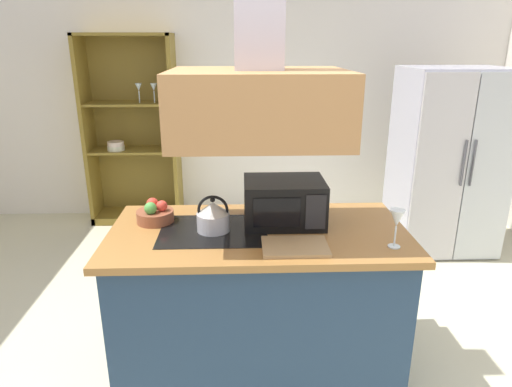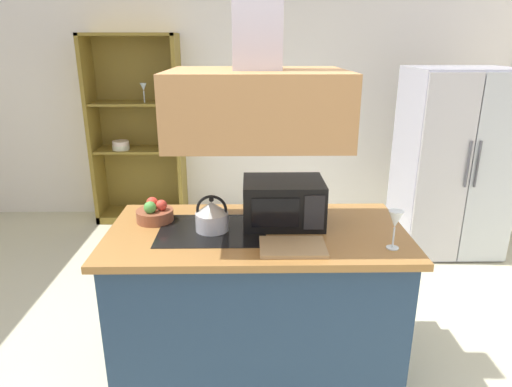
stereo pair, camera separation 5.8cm
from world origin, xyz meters
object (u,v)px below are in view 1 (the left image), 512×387
at_px(kettle, 213,216).
at_px(fruit_bowl, 155,214).
at_px(dish_cabinet, 134,141).
at_px(microwave, 284,202).
at_px(refrigerator, 447,161).
at_px(wine_glass_on_counter, 397,220).
at_px(cutting_board, 295,246).

distance_m(kettle, fruit_bowl, 0.38).
relative_size(dish_cabinet, microwave, 4.34).
xyz_separation_m(refrigerator, dish_cabinet, (-3.09, 0.84, 0.04)).
xyz_separation_m(dish_cabinet, microwave, (1.40, -2.40, 0.14)).
xyz_separation_m(refrigerator, wine_glass_on_counter, (-1.14, -1.91, 0.20)).
xyz_separation_m(cutting_board, wine_glass_on_counter, (0.51, -0.01, 0.14)).
bearing_deg(wine_glass_on_counter, refrigerator, 59.12).
bearing_deg(dish_cabinet, fruit_bowl, -74.64).
distance_m(dish_cabinet, cutting_board, 3.10).
distance_m(dish_cabinet, fruit_bowl, 2.45).
distance_m(refrigerator, dish_cabinet, 3.20).
bearing_deg(dish_cabinet, cutting_board, -62.49).
relative_size(kettle, microwave, 0.45).
relative_size(dish_cabinet, kettle, 9.64).
xyz_separation_m(microwave, wine_glass_on_counter, (0.54, -0.35, 0.02)).
bearing_deg(kettle, cutting_board, -29.17).
bearing_deg(cutting_board, refrigerator, 48.98).
distance_m(refrigerator, cutting_board, 2.53).
distance_m(cutting_board, wine_glass_on_counter, 0.53).
height_order(cutting_board, wine_glass_on_counter, wine_glass_on_counter).
distance_m(dish_cabinet, wine_glass_on_counter, 3.37).
bearing_deg(wine_glass_on_counter, dish_cabinet, 125.25).
xyz_separation_m(cutting_board, microwave, (-0.03, 0.35, 0.12)).
xyz_separation_m(wine_glass_on_counter, fruit_bowl, (-1.30, 0.39, -0.10)).
relative_size(refrigerator, wine_glass_on_counter, 8.26).
height_order(kettle, cutting_board, kettle).
bearing_deg(kettle, refrigerator, 38.54).
height_order(refrigerator, microwave, refrigerator).
height_order(kettle, wine_glass_on_counter, kettle).
bearing_deg(fruit_bowl, kettle, -22.67).
xyz_separation_m(dish_cabinet, fruit_bowl, (0.65, -2.36, 0.06)).
bearing_deg(microwave, refrigerator, 42.82).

